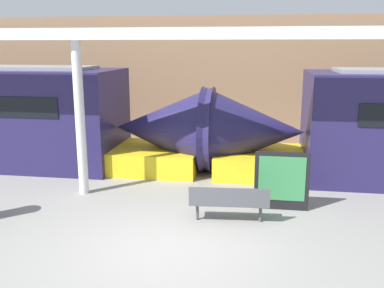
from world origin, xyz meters
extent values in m
plane|color=gray|center=(0.00, 0.00, 0.00)|extent=(60.00, 60.00, 0.00)
cube|color=#937051|center=(0.00, 9.83, 2.50)|extent=(56.00, 0.20, 5.00)
cone|color=#231E4C|center=(1.55, 5.36, 1.32)|extent=(3.08, 2.63, 2.63)
cube|color=yellow|center=(1.85, 5.36, 0.35)|extent=(2.78, 2.46, 0.70)
cone|color=#231E4C|center=(-1.18, 5.36, 1.32)|extent=(3.08, 2.63, 2.63)
cube|color=yellow|center=(-1.48, 5.36, 0.35)|extent=(2.78, 2.46, 0.70)
cube|color=#4C4F54|center=(1.13, 1.51, 0.42)|extent=(1.79, 0.57, 0.04)
cube|color=#4C4F54|center=(1.15, 1.31, 0.64)|extent=(1.76, 0.16, 0.39)
cylinder|color=#4C4F54|center=(0.43, 1.46, 0.20)|extent=(0.07, 0.07, 0.40)
cylinder|color=#4C4F54|center=(1.83, 1.56, 0.20)|extent=(0.07, 0.07, 0.40)
cube|color=black|center=(2.31, 2.39, 0.70)|extent=(1.28, 0.06, 1.41)
cube|color=#38844C|center=(2.31, 2.35, 0.77)|extent=(1.09, 0.01, 1.07)
cylinder|color=silver|center=(-2.81, 2.76, 1.98)|extent=(0.25, 0.25, 3.96)
cube|color=silver|center=(-2.81, 2.76, 4.10)|extent=(28.00, 0.60, 0.28)
camera|label=1|loc=(1.72, -7.47, 3.82)|focal=40.00mm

